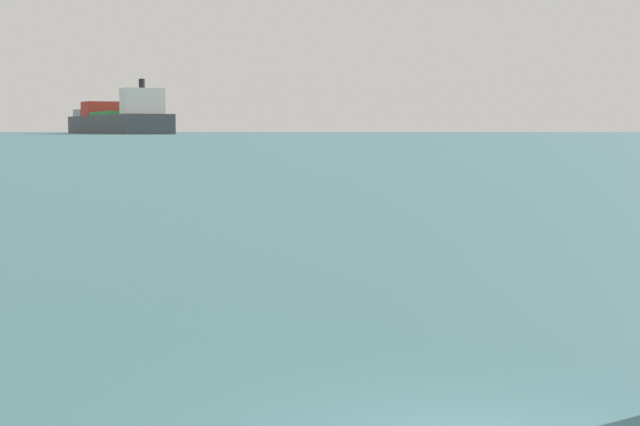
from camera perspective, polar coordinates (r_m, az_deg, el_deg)
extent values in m
cube|color=#3F444C|center=(684.18, -12.07, 5.19)|extent=(126.53, 152.94, 12.75)
cube|color=silver|center=(622.64, -10.57, 6.58)|extent=(30.48, 29.00, 16.45)
cylinder|color=black|center=(623.06, -10.59, 7.61)|extent=(4.00, 4.00, 6.00)
cube|color=#2D8C47|center=(668.01, -11.71, 5.86)|extent=(36.21, 35.44, 2.60)
cube|color=#2D8C47|center=(693.28, -12.28, 5.82)|extent=(36.21, 35.44, 2.60)
cube|color=red|center=(718.69, -12.82, 6.09)|extent=(36.21, 35.44, 10.40)
cube|color=#99999E|center=(744.04, -13.31, 5.84)|extent=(36.21, 35.44, 5.20)
cube|color=#4C564C|center=(1482.02, 5.36, 5.88)|extent=(1002.29, 548.34, 50.90)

